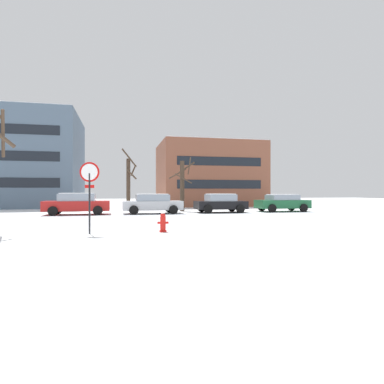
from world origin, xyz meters
TOP-DOWN VIEW (x-y plane):
  - ground_plane at (0.00, 0.00)m, footprint 120.00×120.00m
  - road_surface at (0.00, 3.95)m, footprint 80.00×9.89m
  - stop_sign at (-1.15, -1.36)m, footprint 0.75×0.18m
  - fire_hydrant at (1.66, -1.39)m, footprint 0.44×0.30m
  - parked_car_red at (-2.90, 9.72)m, footprint 4.42×2.10m
  - parked_car_silver at (2.34, 9.65)m, footprint 4.30×2.11m
  - parked_car_black at (7.57, 9.77)m, footprint 3.87×2.13m
  - parked_car_green at (12.81, 9.88)m, footprint 4.18×2.11m
  - tree_far_right at (5.03, 12.08)m, footprint 2.14×1.84m
  - tree_far_left at (0.74, 13.38)m, footprint 1.27×1.36m
  - building_far_left at (-9.82, 23.39)m, footprint 11.14×11.16m
  - building_far_right at (10.07, 22.36)m, footprint 11.20×9.04m

SIDE VIEW (x-z plane):
  - ground_plane at x=0.00m, z-range 0.00..0.00m
  - road_surface at x=0.00m, z-range 0.00..0.00m
  - fire_hydrant at x=1.66m, z-range 0.00..0.80m
  - parked_car_green at x=12.81m, z-range 0.02..1.42m
  - parked_car_black at x=7.57m, z-range 0.01..1.46m
  - parked_car_silver at x=2.34m, z-range 0.02..1.47m
  - parked_car_red at x=-2.90m, z-range 0.01..1.53m
  - stop_sign at x=-1.15m, z-range 0.55..3.29m
  - tree_far_right at x=5.03m, z-range 0.04..4.41m
  - tree_far_left at x=0.74m, z-range -0.19..4.93m
  - building_far_right at x=10.07m, z-range 0.00..7.17m
  - building_far_left at x=-9.82m, z-range 0.00..9.75m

